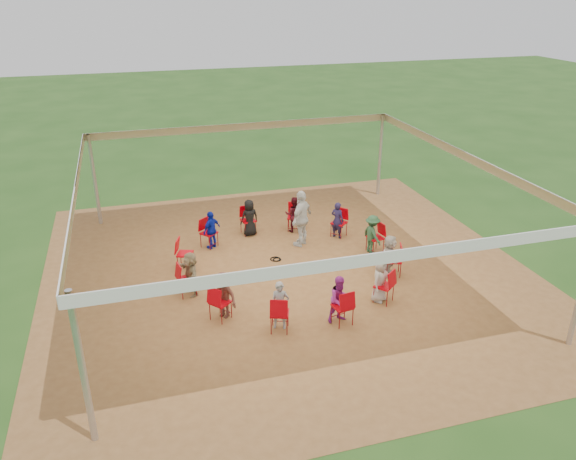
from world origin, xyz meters
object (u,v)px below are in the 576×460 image
object	(u,v)px
person_seated_5	(212,230)
chair_5	(209,233)
chair_7	(187,279)
person_seated_1	(372,234)
chair_8	(220,302)
cable_coil	(276,259)
chair_6	(185,254)
person_seated_2	(337,220)
person_seated_0	(389,255)
chair_1	(375,238)
person_seated_8	(280,305)
person_seated_9	(340,299)
chair_2	(339,223)
laptop	(383,256)
chair_0	(394,260)
person_seated_3	(294,214)
chair_10	(342,307)
person_seated_4	(249,218)
person_seated_6	(191,274)
person_seated_10	(380,280)
standing_person	(302,218)
chair_9	(280,313)
chair_11	(384,286)
chair_3	(294,217)
chair_4	(248,220)
person_seated_7	(223,295)

from	to	relation	value
person_seated_5	chair_5	bearing A→B (deg)	-90.00
chair_7	person_seated_1	world-z (taller)	person_seated_1
chair_7	chair_8	bearing A→B (deg)	15.00
person_seated_5	cable_coil	distance (m)	2.17
chair_6	person_seated_2	bearing A→B (deg)	119.29
person_seated_0	chair_1	bearing A→B (deg)	10.42
person_seated_8	person_seated_9	xyz separation A→B (m)	(1.41, -0.13, 0.00)
chair_2	person_seated_0	world-z (taller)	person_seated_0
chair_5	laptop	world-z (taller)	chair_5
chair_0	person_seated_3	bearing A→B (deg)	46.23
chair_10	person_seated_4	xyz separation A→B (m)	(-0.94, 5.52, 0.14)
person_seated_1	person_seated_6	world-z (taller)	same
person_seated_10	standing_person	distance (m)	3.77
chair_9	chair_10	distance (m)	1.48
person_seated_5	person_seated_10	world-z (taller)	same
chair_11	chair_5	bearing A→B (deg)	90.00
person_seated_1	person_seated_2	distance (m)	1.42
chair_7	laptop	distance (m)	5.25
chair_3	laptop	distance (m)	3.85
chair_2	chair_8	xyz separation A→B (m)	(-4.40, -3.65, 0.00)
chair_4	chair_10	bearing A→B (deg)	90.00
person_seated_6	chair_11	bearing A→B (deg)	59.29
cable_coil	chair_4	bearing A→B (deg)	99.82
chair_1	person_seated_0	bearing A→B (deg)	160.42
person_seated_7	person_seated_10	xyz separation A→B (m)	(3.86, -0.36, 0.00)
chair_10	chair_0	bearing A→B (deg)	30.00
chair_10	chair_1	bearing A→B (deg)	45.00
person_seated_1	person_seated_7	size ratio (longest dim) A/B	1.00
chair_0	cable_coil	xyz separation A→B (m)	(-2.81, 1.78, -0.43)
chair_4	person_seated_8	distance (m)	5.41
chair_3	chair_11	xyz separation A→B (m)	(0.84, -4.88, 0.00)
person_seated_3	person_seated_5	distance (m)	2.74
chair_7	standing_person	size ratio (longest dim) A/B	0.52
chair_3	person_seated_3	xyz separation A→B (m)	(-0.04, -0.11, 0.14)
person_seated_7	chair_10	bearing A→B (deg)	27.87
person_seated_10	laptop	xyz separation A→B (m)	(0.67, 1.21, -0.03)
person_seated_8	laptop	size ratio (longest dim) A/B	3.10
person_seated_3	person_seated_4	distance (m)	1.42
person_seated_9	person_seated_1	bearing A→B (deg)	45.00
chair_5	chair_11	xyz separation A→B (m)	(3.65, -4.40, 0.00)
chair_1	person_seated_8	distance (m)	4.85
chair_11	chair_2	bearing A→B (deg)	45.00
person_seated_0	person_seated_7	size ratio (longest dim) A/B	1.00
person_seated_4	laptop	bearing A→B (deg)	118.98
person_seated_1	person_seated_5	distance (m)	4.74
person_seated_1	person_seated_8	size ratio (longest dim) A/B	1.00
person_seated_0	person_seated_4	distance (m)	4.74
chair_1	person_seated_7	size ratio (longest dim) A/B	0.77
person_seated_6	person_seated_8	world-z (taller)	same
chair_4	chair_3	bearing A→B (deg)	165.00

